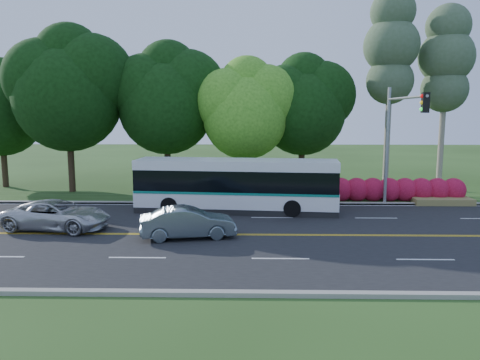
{
  "coord_description": "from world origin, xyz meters",
  "views": [
    {
      "loc": [
        -1.68,
        -20.75,
        5.57
      ],
      "look_at": [
        -2.17,
        2.0,
        2.25
      ],
      "focal_mm": 35.0,
      "sensor_mm": 36.0,
      "label": 1
    }
  ],
  "objects_px": {
    "transit_bus": "(236,186)",
    "suv": "(57,215)",
    "traffic_signal": "(398,128)",
    "sedan": "(188,223)"
  },
  "relations": [
    {
      "from": "traffic_signal",
      "to": "suv",
      "type": "distance_m",
      "value": 18.38
    },
    {
      "from": "traffic_signal",
      "to": "transit_bus",
      "type": "distance_m",
      "value": 9.51
    },
    {
      "from": "traffic_signal",
      "to": "sedan",
      "type": "relative_size",
      "value": 1.67
    },
    {
      "from": "sedan",
      "to": "traffic_signal",
      "type": "bearing_deg",
      "value": -72.91
    },
    {
      "from": "traffic_signal",
      "to": "transit_bus",
      "type": "height_order",
      "value": "traffic_signal"
    },
    {
      "from": "suv",
      "to": "sedan",
      "type": "bearing_deg",
      "value": -93.93
    },
    {
      "from": "sedan",
      "to": "suv",
      "type": "distance_m",
      "value": 6.58
    },
    {
      "from": "sedan",
      "to": "suv",
      "type": "xyz_separation_m",
      "value": [
        -6.43,
        1.37,
        0.0
      ]
    },
    {
      "from": "transit_bus",
      "to": "suv",
      "type": "relative_size",
      "value": 2.28
    },
    {
      "from": "traffic_signal",
      "to": "transit_bus",
      "type": "relative_size",
      "value": 0.62
    }
  ]
}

